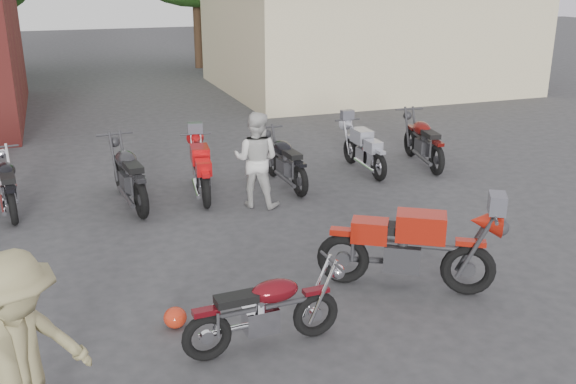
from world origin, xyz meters
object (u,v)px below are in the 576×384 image
object	(u,v)px
sportbike	(409,244)
person_light	(256,160)
row_bike_7	(423,138)
helmet	(175,318)
person_tan	(21,361)
row_bike_5	(285,158)
row_bike_3	(129,171)
row_bike_4	(201,167)
row_bike_2	(8,182)
vintage_motorcycle	(266,306)
row_bike_6	(364,147)

from	to	relation	value
sportbike	person_light	world-z (taller)	person_light
sportbike	row_bike_7	size ratio (longest dim) A/B	1.09
helmet	person_light	bearing A→B (deg)	59.65
person_tan	row_bike_7	bearing A→B (deg)	5.92
sportbike	person_tan	bearing A→B (deg)	-128.29
row_bike_5	row_bike_7	size ratio (longest dim) A/B	0.94
sportbike	row_bike_5	bearing A→B (deg)	122.48
row_bike_3	person_tan	bearing A→B (deg)	159.44
person_light	row_bike_4	bearing A→B (deg)	-14.10
sportbike	row_bike_7	distance (m)	5.97
sportbike	row_bike_2	xyz separation A→B (m)	(-5.05, 4.95, -0.10)
row_bike_3	row_bike_7	bearing A→B (deg)	-92.87
helmet	person_tan	distance (m)	2.46
vintage_motorcycle	person_tan	distance (m)	2.64
person_light	row_bike_7	world-z (taller)	person_light
person_light	row_bike_7	size ratio (longest dim) A/B	0.84
row_bike_4	row_bike_5	distance (m)	1.66
vintage_motorcycle	row_bike_4	world-z (taller)	row_bike_4
person_light	row_bike_4	world-z (taller)	person_light
sportbike	row_bike_6	size ratio (longest dim) A/B	1.22
vintage_motorcycle	person_tan	world-z (taller)	person_tan
row_bike_4	row_bike_6	xyz separation A→B (m)	(3.53, 0.35, -0.02)
person_light	person_tan	xyz separation A→B (m)	(-3.70, -5.42, 0.11)
row_bike_2	row_bike_6	size ratio (longest dim) A/B	1.03
row_bike_5	row_bike_6	world-z (taller)	row_bike_5
sportbike	helmet	distance (m)	3.10
row_bike_7	row_bike_2	bearing A→B (deg)	99.83
person_light	row_bike_2	world-z (taller)	person_light
row_bike_5	person_light	bearing A→B (deg)	133.53
helmet	row_bike_6	size ratio (longest dim) A/B	0.15
row_bike_5	helmet	bearing A→B (deg)	143.72
helmet	row_bike_7	size ratio (longest dim) A/B	0.13
person_tan	row_bike_3	world-z (taller)	person_tan
row_bike_2	row_bike_4	world-z (taller)	row_bike_4
row_bike_3	row_bike_2	bearing A→B (deg)	73.98
helmet	row_bike_5	xyz separation A→B (m)	(3.01, 4.59, 0.43)
row_bike_4	row_bike_7	xyz separation A→B (m)	(4.96, 0.36, 0.04)
person_light	row_bike_6	size ratio (longest dim) A/B	0.93
person_light	row_bike_6	bearing A→B (deg)	-121.93
row_bike_4	sportbike	bearing A→B (deg)	-153.38
sportbike	person_tan	size ratio (longest dim) A/B	1.16
sportbike	row_bike_7	xyz separation A→B (m)	(3.25, 5.01, -0.06)
sportbike	row_bike_5	world-z (taller)	sportbike
row_bike_7	row_bike_3	bearing A→B (deg)	103.05
row_bike_4	row_bike_7	distance (m)	4.97
row_bike_6	row_bike_7	size ratio (longest dim) A/B	0.90
row_bike_7	row_bike_6	bearing A→B (deg)	99.70
vintage_motorcycle	row_bike_6	xyz separation A→B (m)	(4.01, 5.69, 0.02)
helmet	row_bike_2	xyz separation A→B (m)	(-1.99, 4.88, 0.42)
helmet	person_light	size ratio (longest dim) A/B	0.16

